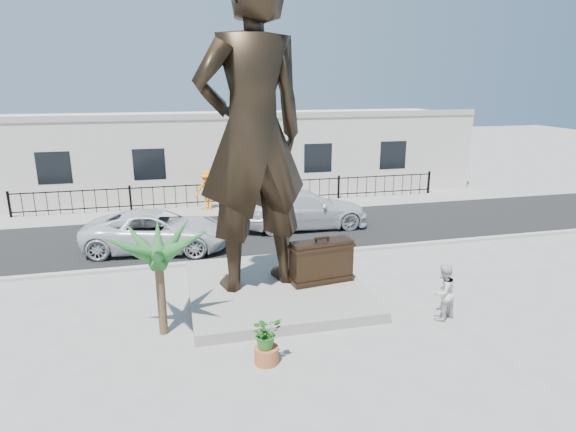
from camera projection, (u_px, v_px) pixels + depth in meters
name	position (u px, v px, depth m)	size (l,w,h in m)	color
ground	(305.00, 313.00, 13.50)	(100.00, 100.00, 0.00)	#9E9991
street	(256.00, 231.00, 20.98)	(40.00, 7.00, 0.01)	black
curb	(272.00, 257.00, 17.69)	(40.00, 0.25, 0.12)	#A5A399
far_sidewalk	(242.00, 208.00, 24.72)	(40.00, 2.50, 0.02)	#9E9991
plinth	(276.00, 289.00, 14.75)	(5.20, 5.20, 0.30)	gray
fence	(240.00, 193.00, 25.31)	(22.00, 0.10, 1.20)	black
building	(229.00, 152.00, 28.81)	(28.00, 7.00, 4.40)	silver
statue	(252.00, 135.00, 13.56)	(3.30, 2.17, 9.06)	black
suitcase	(321.00, 262.00, 14.71)	(1.89, 0.60, 1.33)	black
tourist	(443.00, 292.00, 12.99)	(0.77, 0.60, 1.58)	silver
car_white	(157.00, 231.00, 18.41)	(2.52, 5.47, 1.52)	silver
car_silver	(304.00, 209.00, 21.28)	(2.29, 5.64, 1.64)	silver
worker	(208.00, 190.00, 24.10)	(1.29, 0.74, 1.99)	orange
palm_tree	(164.00, 333.00, 12.45)	(1.80, 1.80, 3.20)	#1F5622
planter	(267.00, 355.00, 11.08)	(0.56, 0.56, 0.40)	#AB552D
shrub	(266.00, 332.00, 10.93)	(0.70, 0.60, 0.77)	#2D6C23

